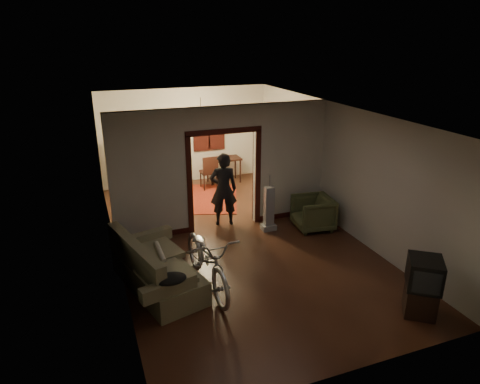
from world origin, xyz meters
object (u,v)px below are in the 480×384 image
locker (149,163)px  desk (224,170)px  sofa (158,263)px  armchair (313,213)px  bicycle (207,259)px  person (223,189)px

locker → desk: bearing=5.4°
sofa → armchair: size_ratio=2.43×
bicycle → desk: 5.74m
sofa → locker: size_ratio=1.24×
person → desk: (0.98, 2.89, -0.50)m
bicycle → desk: bearing=65.9°
person → armchair: bearing=164.6°
bicycle → armchair: size_ratio=2.49×
sofa → desk: sofa is taller
sofa → person: person is taller
locker → armchair: bearing=-46.2°
armchair → desk: bearing=-160.9°
armchair → desk: 3.95m
person → locker: bearing=-54.5°
locker → desk: 2.25m
person → sofa: bearing=60.6°
sofa → desk: size_ratio=2.06×
sofa → locker: 5.12m
armchair → locker: (-3.05, 3.86, 0.45)m
person → desk: 3.09m
person → bicycle: bearing=77.9°
bicycle → armchair: bicycle is taller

